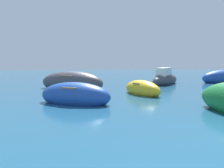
% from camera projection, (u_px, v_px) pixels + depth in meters
% --- Properties ---
extents(moored_boat_0, '(5.12, 3.86, 1.63)m').
position_uv_depth(moored_boat_0, '(72.00, 83.00, 17.22)').
color(moored_boat_0, '#3F3F47').
rests_on(moored_boat_0, ground).
extents(moored_boat_1, '(2.34, 3.29, 1.11)m').
position_uv_depth(moored_boat_1, '(142.00, 89.00, 14.68)').
color(moored_boat_1, gold).
rests_on(moored_boat_1, ground).
extents(moored_boat_6, '(3.92, 2.88, 1.33)m').
position_uv_depth(moored_boat_6, '(75.00, 96.00, 11.73)').
color(moored_boat_6, '#1E479E').
rests_on(moored_boat_6, ground).
extents(moored_boat_7, '(3.57, 3.75, 1.66)m').
position_uv_depth(moored_boat_7, '(165.00, 79.00, 20.44)').
color(moored_boat_7, '#3F3F47').
rests_on(moored_boat_7, ground).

